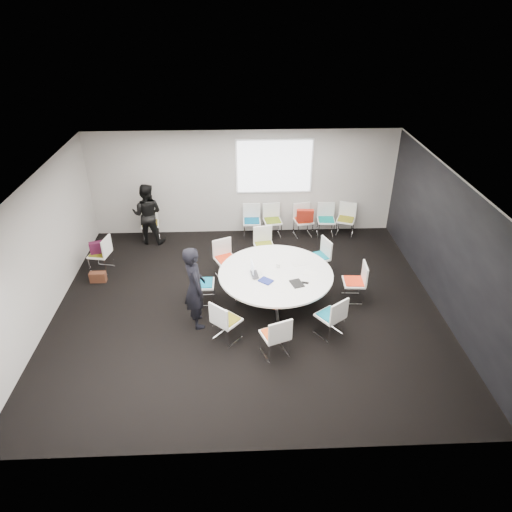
{
  "coord_description": "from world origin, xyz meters",
  "views": [
    {
      "loc": [
        -0.14,
        -7.78,
        5.83
      ],
      "look_at": [
        0.2,
        0.4,
        1.0
      ],
      "focal_mm": 32.0,
      "sensor_mm": 36.0,
      "label": 1
    }
  ],
  "objects_px": {
    "chair_ring_e": "(203,290)",
    "chair_back_e": "(345,225)",
    "maroon_bag": "(98,247)",
    "chair_back_d": "(326,226)",
    "chair_ring_b": "(318,263)",
    "cup": "(278,265)",
    "chair_back_a": "(252,227)",
    "chair_ring_f": "(226,328)",
    "conference_table": "(276,280)",
    "chair_back_b": "(272,227)",
    "laptop": "(257,275)",
    "chair_ring_g": "(275,342)",
    "chair_spare_left": "(102,260)",
    "chair_ring_d": "(226,265)",
    "chair_ring_a": "(353,289)",
    "person_main": "(195,287)",
    "chair_back_c": "(303,226)",
    "person_back": "(147,214)",
    "chair_ring_h": "(330,323)",
    "chair_ring_c": "(264,252)",
    "brown_bag": "(98,277)",
    "chair_person_back": "(151,230)"
  },
  "relations": [
    {
      "from": "cup",
      "to": "chair_ring_h",
      "type": "bearing_deg",
      "value": -56.1
    },
    {
      "from": "chair_ring_f",
      "to": "chair_back_b",
      "type": "height_order",
      "value": "same"
    },
    {
      "from": "chair_ring_a",
      "to": "chair_back_d",
      "type": "relative_size",
      "value": 1.0
    },
    {
      "from": "chair_spare_left",
      "to": "maroon_bag",
      "type": "relative_size",
      "value": 2.2
    },
    {
      "from": "chair_ring_g",
      "to": "cup",
      "type": "bearing_deg",
      "value": 62.93
    },
    {
      "from": "chair_ring_c",
      "to": "maroon_bag",
      "type": "relative_size",
      "value": 2.2
    },
    {
      "from": "chair_ring_b",
      "to": "chair_back_a",
      "type": "relative_size",
      "value": 1.0
    },
    {
      "from": "chair_back_a",
      "to": "chair_ring_g",
      "type": "bearing_deg",
      "value": 93.46
    },
    {
      "from": "chair_ring_d",
      "to": "chair_back_a",
      "type": "xyz_separation_m",
      "value": [
        0.67,
        1.94,
        0.0
      ]
    },
    {
      "from": "cup",
      "to": "maroon_bag",
      "type": "height_order",
      "value": "cup"
    },
    {
      "from": "chair_back_b",
      "to": "person_main",
      "type": "height_order",
      "value": "person_main"
    },
    {
      "from": "chair_ring_b",
      "to": "chair_ring_g",
      "type": "bearing_deg",
      "value": 135.58
    },
    {
      "from": "person_back",
      "to": "chair_ring_e",
      "type": "bearing_deg",
      "value": 126.25
    },
    {
      "from": "chair_ring_h",
      "to": "person_back",
      "type": "xyz_separation_m",
      "value": [
        -4.05,
        3.93,
        0.53
      ]
    },
    {
      "from": "chair_back_b",
      "to": "chair_back_c",
      "type": "relative_size",
      "value": 1.0
    },
    {
      "from": "chair_back_b",
      "to": "person_main",
      "type": "xyz_separation_m",
      "value": [
        -1.77,
        -3.67,
        0.59
      ]
    },
    {
      "from": "chair_ring_f",
      "to": "chair_ring_g",
      "type": "relative_size",
      "value": 1.0
    },
    {
      "from": "chair_ring_a",
      "to": "brown_bag",
      "type": "relative_size",
      "value": 2.44
    },
    {
      "from": "chair_ring_f",
      "to": "person_main",
      "type": "bearing_deg",
      "value": -178.8
    },
    {
      "from": "chair_ring_e",
      "to": "chair_spare_left",
      "type": "bearing_deg",
      "value": -118.51
    },
    {
      "from": "chair_ring_g",
      "to": "chair_spare_left",
      "type": "relative_size",
      "value": 1.0
    },
    {
      "from": "cup",
      "to": "maroon_bag",
      "type": "bearing_deg",
      "value": 163.28
    },
    {
      "from": "chair_ring_c",
      "to": "chair_ring_e",
      "type": "relative_size",
      "value": 1.0
    },
    {
      "from": "chair_back_a",
      "to": "cup",
      "type": "height_order",
      "value": "chair_back_a"
    },
    {
      "from": "chair_spare_left",
      "to": "laptop",
      "type": "height_order",
      "value": "chair_spare_left"
    },
    {
      "from": "chair_ring_e",
      "to": "chair_back_e",
      "type": "distance_m",
      "value": 4.68
    },
    {
      "from": "chair_ring_a",
      "to": "chair_ring_h",
      "type": "xyz_separation_m",
      "value": [
        -0.72,
        -1.13,
        0.0
      ]
    },
    {
      "from": "chair_ring_c",
      "to": "chair_ring_d",
      "type": "bearing_deg",
      "value": 23.6
    },
    {
      "from": "maroon_bag",
      "to": "chair_back_d",
      "type": "bearing_deg",
      "value": 15.48
    },
    {
      "from": "chair_ring_g",
      "to": "chair_ring_d",
      "type": "bearing_deg",
      "value": 88.19
    },
    {
      "from": "chair_ring_b",
      "to": "cup",
      "type": "bearing_deg",
      "value": 109.98
    },
    {
      "from": "chair_ring_b",
      "to": "chair_back_c",
      "type": "height_order",
      "value": "same"
    },
    {
      "from": "chair_ring_a",
      "to": "maroon_bag",
      "type": "height_order",
      "value": "chair_ring_a"
    },
    {
      "from": "chair_ring_a",
      "to": "chair_back_b",
      "type": "distance_m",
      "value": 3.36
    },
    {
      "from": "chair_spare_left",
      "to": "maroon_bag",
      "type": "xyz_separation_m",
      "value": [
        -0.02,
        0.0,
        0.34
      ]
    },
    {
      "from": "laptop",
      "to": "conference_table",
      "type": "bearing_deg",
      "value": -87.83
    },
    {
      "from": "chair_person_back",
      "to": "laptop",
      "type": "bearing_deg",
      "value": 122.13
    },
    {
      "from": "chair_back_c",
      "to": "person_main",
      "type": "distance_m",
      "value": 4.53
    },
    {
      "from": "chair_ring_f",
      "to": "chair_back_a",
      "type": "xyz_separation_m",
      "value": [
        0.62,
        4.18,
        0.0
      ]
    },
    {
      "from": "chair_ring_b",
      "to": "maroon_bag",
      "type": "bearing_deg",
      "value": 65.56
    },
    {
      "from": "chair_ring_f",
      "to": "conference_table",
      "type": "bearing_deg",
      "value": 91.01
    },
    {
      "from": "chair_ring_c",
      "to": "chair_ring_f",
      "type": "xyz_separation_m",
      "value": [
        -0.88,
        -2.83,
        0.0
      ]
    },
    {
      "from": "chair_ring_b",
      "to": "chair_ring_c",
      "type": "height_order",
      "value": "same"
    },
    {
      "from": "chair_ring_h",
      "to": "chair_ring_e",
      "type": "bearing_deg",
      "value": 118.73
    },
    {
      "from": "chair_spare_left",
      "to": "person_main",
      "type": "xyz_separation_m",
      "value": [
        2.39,
        -2.1,
        0.59
      ]
    },
    {
      "from": "cup",
      "to": "conference_table",
      "type": "bearing_deg",
      "value": -108.16
    },
    {
      "from": "chair_ring_f",
      "to": "person_back",
      "type": "distance_m",
      "value": 4.52
    },
    {
      "from": "chair_ring_b",
      "to": "chair_ring_c",
      "type": "distance_m",
      "value": 1.36
    },
    {
      "from": "chair_ring_b",
      "to": "chair_ring_f",
      "type": "relative_size",
      "value": 1.0
    },
    {
      "from": "chair_ring_e",
      "to": "chair_ring_g",
      "type": "distance_m",
      "value": 2.21
    }
  ]
}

